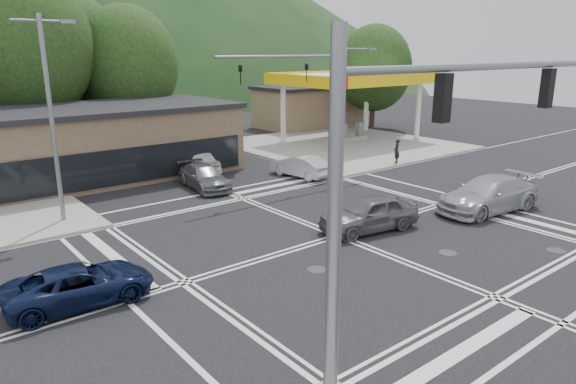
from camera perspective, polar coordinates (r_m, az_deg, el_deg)
ground at (r=21.76m, az=5.59°, el=-4.87°), size 120.00×120.00×0.00m
sidewalk_ne at (r=42.28m, az=6.06°, el=5.25°), size 16.00×16.00×0.15m
gas_station_canopy at (r=43.80m, az=7.21°, el=12.11°), size 12.32×8.34×5.75m
convenience_store at (r=52.66m, az=2.31°, el=9.35°), size 10.00×6.00×3.80m
commercial_row at (r=32.63m, az=-26.97°, el=4.03°), size 24.00×8.00×4.00m
tree_n_b at (r=39.41m, az=-27.38°, el=14.20°), size 9.00×9.00×12.98m
tree_n_c at (r=41.47m, az=-17.46°, el=13.37°), size 7.60×7.60×10.87m
tree_n_e at (r=44.28m, az=-23.22°, el=13.78°), size 8.40×8.40×11.98m
tree_ne at (r=51.61m, az=9.57°, el=13.41°), size 7.20×7.20×9.99m
streetlight_nw at (r=24.38m, az=-24.76°, el=8.22°), size 2.50×0.25×9.00m
signal_mast_ne at (r=31.23m, az=4.50°, el=10.92°), size 11.65×0.30×8.00m
signal_mast_sw at (r=10.44m, az=12.44°, el=1.65°), size 9.14×0.28×8.00m
car_blue_west at (r=17.20m, az=-22.09°, el=-9.51°), size 4.53×2.35×1.22m
car_grey_center at (r=22.36m, az=9.00°, el=-2.35°), size 4.74×2.56×1.53m
car_silver_east at (r=26.57m, az=21.37°, el=-0.24°), size 5.92×2.98×1.65m
car_queue_a at (r=31.53m, az=1.42°, el=2.91°), size 1.96×4.23×1.34m
car_queue_b at (r=33.08m, az=-10.22°, el=3.47°), size 2.45×4.84×1.58m
car_northbound at (r=29.25m, az=-9.30°, el=1.66°), size 2.33×4.67×1.30m
pedestrian at (r=35.49m, az=11.97°, el=4.47°), size 0.70×0.64×1.61m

